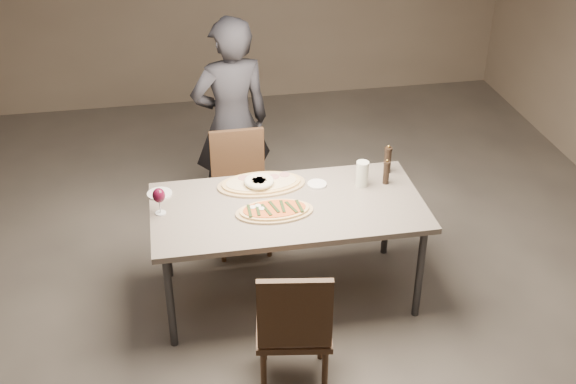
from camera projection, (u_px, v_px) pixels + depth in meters
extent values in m
plane|color=#5C564F|center=(288.00, 294.00, 5.14)|extent=(7.00, 7.00, 0.00)
cube|color=slate|center=(288.00, 208.00, 4.77)|extent=(1.80, 0.90, 0.04)
cylinder|color=#333335|center=(170.00, 302.00, 4.52)|extent=(0.05, 0.05, 0.71)
cylinder|color=#333335|center=(420.00, 273.00, 4.77)|extent=(0.05, 0.05, 0.71)
cylinder|color=#333335|center=(166.00, 236.00, 5.15)|extent=(0.05, 0.05, 0.71)
cylinder|color=#333335|center=(387.00, 213.00, 5.40)|extent=(0.05, 0.05, 0.71)
ellipsoid|color=white|center=(258.00, 205.00, 4.68)|extent=(0.04, 0.04, 0.01)
ellipsoid|color=white|center=(253.00, 207.00, 4.66)|extent=(0.04, 0.04, 0.01)
ellipsoid|color=white|center=(262.00, 208.00, 4.65)|extent=(0.04, 0.04, 0.01)
cube|color=#213215|center=(249.00, 211.00, 4.63)|extent=(0.02, 0.15, 0.01)
cube|color=#213215|center=(258.00, 210.00, 4.64)|extent=(0.02, 0.15, 0.01)
cube|color=#213215|center=(266.00, 210.00, 4.64)|extent=(0.06, 0.15, 0.01)
cube|color=#213215|center=(274.00, 207.00, 4.67)|extent=(0.06, 0.15, 0.01)
cube|color=#213215|center=(283.00, 206.00, 4.67)|extent=(0.02, 0.15, 0.01)
cube|color=#213215|center=(291.00, 207.00, 4.66)|extent=(0.07, 0.14, 0.01)
cube|color=#213215|center=(299.00, 206.00, 4.68)|extent=(0.03, 0.15, 0.01)
cylinder|color=tan|center=(274.00, 177.00, 5.01)|extent=(0.07, 0.07, 0.00)
cylinder|color=tan|center=(250.00, 180.00, 4.96)|extent=(0.07, 0.07, 0.00)
cylinder|color=tan|center=(243.00, 178.00, 4.99)|extent=(0.07, 0.07, 0.00)
cylinder|color=tan|center=(252.00, 177.00, 5.00)|extent=(0.07, 0.07, 0.00)
cylinder|color=tan|center=(285.00, 174.00, 5.03)|extent=(0.07, 0.07, 0.00)
cylinder|color=beige|center=(259.00, 184.00, 4.92)|extent=(0.17, 0.17, 0.07)
torus|color=beige|center=(259.00, 181.00, 4.91)|extent=(0.20, 0.20, 0.03)
cube|color=#B28D48|center=(263.00, 182.00, 4.91)|extent=(0.06, 0.05, 0.04)
cube|color=#B28D48|center=(260.00, 181.00, 4.93)|extent=(0.05, 0.06, 0.04)
cube|color=#B28D48|center=(256.00, 182.00, 4.92)|extent=(0.07, 0.06, 0.04)
cube|color=#B28D48|center=(256.00, 184.00, 4.90)|extent=(0.07, 0.07, 0.04)
cube|color=#B28D48|center=(261.00, 184.00, 4.89)|extent=(0.06, 0.07, 0.04)
cylinder|color=white|center=(317.00, 184.00, 4.97)|extent=(0.13, 0.13, 0.02)
cylinder|color=#A38D3C|center=(317.00, 184.00, 4.97)|extent=(0.09, 0.09, 0.00)
cylinder|color=black|center=(386.00, 174.00, 4.96)|extent=(0.04, 0.04, 0.15)
cylinder|color=black|center=(387.00, 163.00, 4.92)|extent=(0.05, 0.05, 0.02)
sphere|color=gold|center=(387.00, 161.00, 4.91)|extent=(0.02, 0.02, 0.02)
cylinder|color=black|center=(388.00, 161.00, 5.09)|extent=(0.05, 0.05, 0.17)
cylinder|color=black|center=(389.00, 149.00, 5.04)|extent=(0.06, 0.06, 0.02)
sphere|color=gold|center=(389.00, 146.00, 5.03)|extent=(0.02, 0.02, 0.02)
cylinder|color=silver|center=(362.00, 174.00, 4.93)|extent=(0.09, 0.09, 0.18)
cylinder|color=silver|center=(161.00, 213.00, 4.67)|extent=(0.07, 0.07, 0.01)
cylinder|color=silver|center=(160.00, 207.00, 4.64)|extent=(0.01, 0.01, 0.09)
ellipsoid|color=#4B0A20|center=(159.00, 195.00, 4.60)|extent=(0.08, 0.08, 0.10)
cylinder|color=white|center=(160.00, 194.00, 4.87)|extent=(0.17, 0.17, 0.01)
cube|color=#402B1B|center=(293.00, 326.00, 4.22)|extent=(0.50, 0.50, 0.04)
cylinder|color=#402B1B|center=(264.00, 377.00, 4.18)|extent=(0.04, 0.04, 0.40)
cylinder|color=#402B1B|center=(325.00, 376.00, 4.19)|extent=(0.04, 0.04, 0.40)
cylinder|color=#402B1B|center=(264.00, 335.00, 4.48)|extent=(0.04, 0.04, 0.40)
cylinder|color=#402B1B|center=(321.00, 334.00, 4.49)|extent=(0.04, 0.04, 0.40)
cube|color=#402B1B|center=(295.00, 314.00, 3.92)|extent=(0.42, 0.10, 0.45)
cube|color=#402B1B|center=(242.00, 200.00, 5.44)|extent=(0.44, 0.44, 0.04)
cylinder|color=#402B1B|center=(262.00, 209.00, 5.73)|extent=(0.04, 0.04, 0.40)
cylinder|color=#402B1B|center=(218.00, 214.00, 5.67)|extent=(0.04, 0.04, 0.40)
cylinder|color=#402B1B|center=(269.00, 234.00, 5.43)|extent=(0.04, 0.04, 0.40)
cylinder|color=#402B1B|center=(223.00, 239.00, 5.38)|extent=(0.04, 0.04, 0.40)
cube|color=#402B1B|center=(237.00, 157.00, 5.47)|extent=(0.41, 0.04, 0.45)
imported|color=black|center=(232.00, 123.00, 5.58)|extent=(0.69, 0.52, 1.70)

